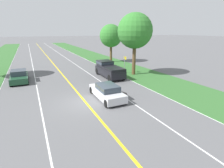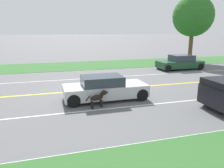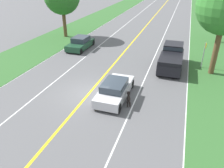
# 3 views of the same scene
# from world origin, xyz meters

# --- Properties ---
(ground_plane) EXTENTS (400.00, 400.00, 0.00)m
(ground_plane) POSITION_xyz_m (0.00, 0.00, 0.00)
(ground_plane) COLOR #5B5B5E
(centre_divider_line) EXTENTS (0.18, 160.00, 0.01)m
(centre_divider_line) POSITION_xyz_m (0.00, 0.00, 0.00)
(centre_divider_line) COLOR yellow
(centre_divider_line) RESTS_ON ground
(lane_edge_line_right) EXTENTS (0.14, 160.00, 0.01)m
(lane_edge_line_right) POSITION_xyz_m (7.00, 0.00, 0.00)
(lane_edge_line_right) COLOR white
(lane_edge_line_right) RESTS_ON ground
(lane_edge_line_left) EXTENTS (0.14, 160.00, 0.01)m
(lane_edge_line_left) POSITION_xyz_m (-7.00, 0.00, 0.00)
(lane_edge_line_left) COLOR white
(lane_edge_line_left) RESTS_ON ground
(lane_dash_same_dir) EXTENTS (0.10, 160.00, 0.01)m
(lane_dash_same_dir) POSITION_xyz_m (3.50, 0.00, 0.00)
(lane_dash_same_dir) COLOR white
(lane_dash_same_dir) RESTS_ON ground
(lane_dash_oncoming) EXTENTS (0.10, 160.00, 0.01)m
(lane_dash_oncoming) POSITION_xyz_m (-3.50, 0.00, 0.00)
(lane_dash_oncoming) COLOR white
(lane_dash_oncoming) RESTS_ON ground
(grass_verge_left) EXTENTS (6.00, 160.00, 0.03)m
(grass_verge_left) POSITION_xyz_m (-10.00, 0.00, 0.01)
(grass_verge_left) COLOR #33662D
(grass_verge_left) RESTS_ON ground
(ego_car) EXTENTS (1.82, 4.45, 1.31)m
(ego_car) POSITION_xyz_m (1.99, 0.06, 0.62)
(ego_car) COLOR silver
(ego_car) RESTS_ON ground
(dog) EXTENTS (0.50, 1.22, 0.84)m
(dog) POSITION_xyz_m (3.17, -0.55, 0.52)
(dog) COLOR black
(dog) RESTS_ON ground
(oncoming_car) EXTENTS (1.89, 4.28, 1.37)m
(oncoming_car) POSITION_xyz_m (-5.18, 9.40, 0.63)
(oncoming_car) COLOR #1E472D
(oncoming_car) RESTS_ON ground
(roadside_tree_left_near) EXTENTS (4.61, 4.61, 7.55)m
(roadside_tree_left_near) POSITION_xyz_m (-9.43, 13.50, 5.22)
(roadside_tree_left_near) COLOR brown
(roadside_tree_left_near) RESTS_ON ground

